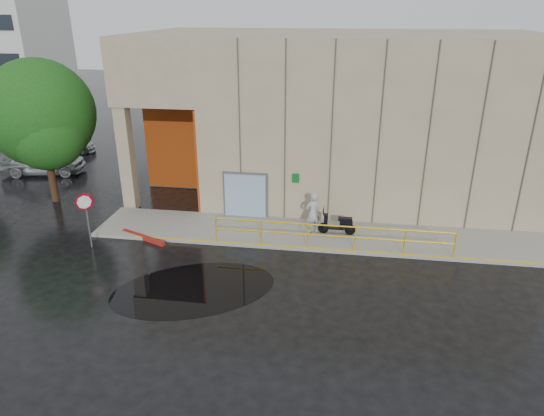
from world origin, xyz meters
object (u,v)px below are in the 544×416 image
(car_a, at_px, (43,161))
(tree_near, at_px, (42,118))
(person, at_px, (313,213))
(red_curb, at_px, (143,237))
(stop_sign, at_px, (86,208))
(scooter, at_px, (338,219))
(car_c, at_px, (63,145))

(car_a, height_order, tree_near, tree_near)
(person, relative_size, red_curb, 0.76)
(person, relative_size, stop_sign, 0.77)
(scooter, bearing_deg, person, -177.16)
(red_curb, xyz_separation_m, car_a, (-9.23, 7.52, 0.71))
(person, distance_m, stop_sign, 9.26)
(car_c, relative_size, tree_near, 0.58)
(stop_sign, relative_size, red_curb, 0.99)
(car_a, bearing_deg, person, -121.83)
(stop_sign, distance_m, car_c, 15.38)
(red_curb, bearing_deg, car_c, 131.64)
(person, height_order, scooter, person)
(person, height_order, tree_near, tree_near)
(person, relative_size, scooter, 1.16)
(car_a, bearing_deg, red_curb, -140.48)
(scooter, relative_size, tree_near, 0.22)
(person, bearing_deg, tree_near, -38.86)
(car_a, bearing_deg, tree_near, -153.15)
(scooter, height_order, car_c, scooter)
(scooter, bearing_deg, car_c, 151.18)
(stop_sign, distance_m, car_a, 11.36)
(person, xyz_separation_m, scooter, (1.06, 0.05, -0.21))
(stop_sign, xyz_separation_m, car_a, (-7.41, 8.56, -0.95))
(scooter, xyz_separation_m, stop_sign, (-9.96, -2.49, 0.90))
(red_curb, bearing_deg, scooter, 10.18)
(car_a, xyz_separation_m, tree_near, (3.22, -4.10, 3.49))
(stop_sign, bearing_deg, car_a, 114.54)
(person, xyz_separation_m, car_c, (-17.48, 10.27, -0.48))
(red_curb, distance_m, car_a, 11.93)
(person, relative_size, car_c, 0.45)
(red_curb, height_order, tree_near, tree_near)
(person, height_order, stop_sign, stop_sign)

